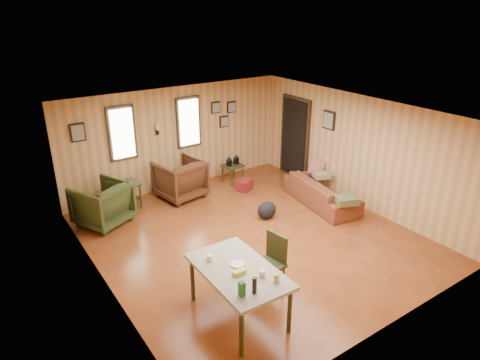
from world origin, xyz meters
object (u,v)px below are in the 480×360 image
at_px(dining_table, 239,274).
at_px(recliner_brown, 180,177).
at_px(end_table, 126,191).
at_px(recliner_green, 102,202).
at_px(side_table, 233,164).
at_px(sofa, 322,188).

bearing_deg(dining_table, recliner_brown, 75.34).
distance_m(end_table, dining_table, 4.27).
distance_m(recliner_green, end_table, 0.80).
bearing_deg(side_table, end_table, 176.85).
bearing_deg(recliner_brown, sofa, 129.85).
distance_m(recliner_brown, end_table, 1.22).
relative_size(recliner_brown, side_table, 1.38).
height_order(sofa, dining_table, dining_table).
bearing_deg(side_table, sofa, -66.21).
distance_m(recliner_green, dining_table, 3.88).
height_order(side_table, dining_table, dining_table).
distance_m(sofa, end_table, 4.24).
relative_size(recliner_brown, dining_table, 0.64).
relative_size(recliner_green, side_table, 1.35).
bearing_deg(dining_table, recliner_green, 101.60).
distance_m(recliner_green, side_table, 3.33).
height_order(recliner_green, end_table, recliner_green).
relative_size(sofa, dining_table, 1.27).
bearing_deg(end_table, recliner_brown, -8.94).
xyz_separation_m(recliner_brown, recliner_green, (-1.86, -0.26, -0.01)).
relative_size(recliner_brown, recliner_green, 1.03).
xyz_separation_m(sofa, side_table, (-0.93, 2.12, 0.10)).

